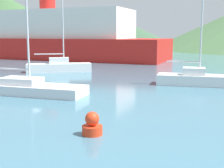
{
  "coord_description": "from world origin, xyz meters",
  "views": [
    {
      "loc": [
        1.74,
        -0.47,
        3.56
      ],
      "look_at": [
        -0.41,
        14.0,
        1.2
      ],
      "focal_mm": 50.0,
      "sensor_mm": 36.0,
      "label": 1
    }
  ],
  "objects_px": {
    "sailboat_middle": "(21,87)",
    "sailboat_inner": "(194,78)",
    "sailboat_outer": "(59,66)",
    "buoy_marker": "(92,125)",
    "ferry_distant": "(49,38)"
  },
  "relations": [
    {
      "from": "sailboat_outer",
      "to": "ferry_distant",
      "type": "height_order",
      "value": "sailboat_outer"
    },
    {
      "from": "sailboat_inner",
      "to": "sailboat_middle",
      "type": "height_order",
      "value": "sailboat_middle"
    },
    {
      "from": "sailboat_middle",
      "to": "sailboat_inner",
      "type": "bearing_deg",
      "value": 33.14
    },
    {
      "from": "sailboat_outer",
      "to": "ferry_distant",
      "type": "distance_m",
      "value": 18.0
    },
    {
      "from": "ferry_distant",
      "to": "buoy_marker",
      "type": "xyz_separation_m",
      "value": [
        13.87,
        -34.18,
        -2.66
      ]
    },
    {
      "from": "sailboat_inner",
      "to": "sailboat_outer",
      "type": "xyz_separation_m",
      "value": [
        -11.73,
        6.01,
        0.07
      ]
    },
    {
      "from": "ferry_distant",
      "to": "sailboat_outer",
      "type": "bearing_deg",
      "value": -53.61
    },
    {
      "from": "sailboat_outer",
      "to": "ferry_distant",
      "type": "bearing_deg",
      "value": 93.66
    },
    {
      "from": "buoy_marker",
      "to": "sailboat_outer",
      "type": "bearing_deg",
      "value": 111.46
    },
    {
      "from": "ferry_distant",
      "to": "buoy_marker",
      "type": "distance_m",
      "value": 36.98
    },
    {
      "from": "buoy_marker",
      "to": "ferry_distant",
      "type": "bearing_deg",
      "value": 112.08
    },
    {
      "from": "sailboat_middle",
      "to": "sailboat_outer",
      "type": "bearing_deg",
      "value": 104.97
    },
    {
      "from": "sailboat_outer",
      "to": "buoy_marker",
      "type": "xyz_separation_m",
      "value": [
        6.97,
        -17.74,
        -0.21
      ]
    },
    {
      "from": "sailboat_middle",
      "to": "sailboat_outer",
      "type": "relative_size",
      "value": 0.91
    },
    {
      "from": "sailboat_inner",
      "to": "sailboat_outer",
      "type": "relative_size",
      "value": 0.76
    }
  ]
}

